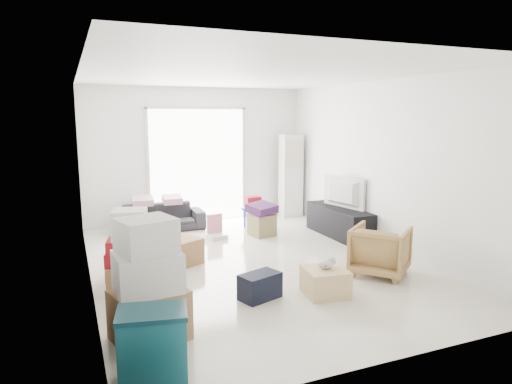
{
  "coord_description": "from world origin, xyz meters",
  "views": [
    {
      "loc": [
        -2.44,
        -5.98,
        2.14
      ],
      "look_at": [
        0.13,
        0.2,
        1.02
      ],
      "focal_mm": 32.0,
      "sensor_mm": 36.0,
      "label": 1
    }
  ],
  "objects": [
    {
      "name": "room_shell",
      "position": [
        0.0,
        0.0,
        1.35
      ],
      "size": [
        4.98,
        6.48,
        3.18
      ],
      "color": "silver",
      "rests_on": "ground"
    },
    {
      "name": "sliding_door",
      "position": [
        0.0,
        2.98,
        1.24
      ],
      "size": [
        2.1,
        0.04,
        2.33
      ],
      "color": "white",
      "rests_on": "room_shell"
    },
    {
      "name": "ac_tower",
      "position": [
        1.95,
        2.65,
        0.88
      ],
      "size": [
        0.45,
        0.3,
        1.75
      ],
      "primitive_type": "cube",
      "color": "silver",
      "rests_on": "room_shell"
    },
    {
      "name": "tv_console",
      "position": [
        2.0,
        0.81,
        0.26
      ],
      "size": [
        0.47,
        1.56,
        0.52
      ],
      "primitive_type": "cube",
      "color": "black",
      "rests_on": "room_shell"
    },
    {
      "name": "television",
      "position": [
        2.0,
        0.81,
        0.58
      ],
      "size": [
        0.74,
        1.06,
        0.13
      ],
      "primitive_type": "imported",
      "rotation": [
        0.0,
        0.0,
        1.78
      ],
      "color": "black",
      "rests_on": "tv_console"
    },
    {
      "name": "sofa",
      "position": [
        -0.9,
        2.5,
        0.32
      ],
      "size": [
        1.67,
        0.53,
        0.65
      ],
      "primitive_type": "imported",
      "rotation": [
        0.0,
        0.0,
        -0.03
      ],
      "color": "#232327",
      "rests_on": "room_shell"
    },
    {
      "name": "pillow_left",
      "position": [
        -1.19,
        2.54,
        0.71
      ],
      "size": [
        0.38,
        0.31,
        0.11
      ],
      "primitive_type": "cube",
      "rotation": [
        0.0,
        0.0,
        -0.07
      ],
      "color": "#BA8799",
      "rests_on": "sofa"
    },
    {
      "name": "pillow_right",
      "position": [
        -0.65,
        2.49,
        0.71
      ],
      "size": [
        0.38,
        0.31,
        0.13
      ],
      "primitive_type": "cube",
      "rotation": [
        0.0,
        0.0,
        -0.01
      ],
      "color": "#BA8799",
      "rests_on": "sofa"
    },
    {
      "name": "armchair",
      "position": [
        1.42,
        -1.1,
        0.37
      ],
      "size": [
        0.97,
        0.97,
        0.73
      ],
      "primitive_type": "imported",
      "rotation": [
        0.0,
        0.0,
        2.24
      ],
      "color": "#A48349",
      "rests_on": "room_shell"
    },
    {
      "name": "storage_bins",
      "position": [
        -1.9,
        -2.54,
        0.32
      ],
      "size": [
        0.61,
        0.49,
        0.63
      ],
      "rotation": [
        0.0,
        0.0,
        -0.2
      ],
      "color": "#155663",
      "rests_on": "room_shell"
    },
    {
      "name": "box_stack_a",
      "position": [
        -1.8,
        -1.77,
        0.54
      ],
      "size": [
        0.78,
        0.7,
        1.2
      ],
      "rotation": [
        0.0,
        0.0,
        0.16
      ],
      "color": "#9E6847",
      "rests_on": "room_shell"
    },
    {
      "name": "box_stack_b",
      "position": [
        -1.8,
        -0.51,
        0.45
      ],
      "size": [
        0.65,
        0.64,
        1.04
      ],
      "rotation": [
        0.0,
        0.0,
        -0.21
      ],
      "color": "#9E6847",
      "rests_on": "room_shell"
    },
    {
      "name": "box_stack_c",
      "position": [
        -1.77,
        0.06,
        0.19
      ],
      "size": [
        0.64,
        0.58,
        0.38
      ],
      "rotation": [
        0.0,
        0.0,
        -0.25
      ],
      "color": "#9E6847",
      "rests_on": "room_shell"
    },
    {
      "name": "loose_box",
      "position": [
        -0.96,
        0.36,
        0.19
      ],
      "size": [
        0.61,
        0.61,
        0.38
      ],
      "primitive_type": "cube",
      "rotation": [
        0.0,
        0.0,
        0.47
      ],
      "color": "#9E6847",
      "rests_on": "room_shell"
    },
    {
      "name": "duffel_bag",
      "position": [
        -0.43,
        -1.26,
        0.15
      ],
      "size": [
        0.55,
        0.42,
        0.31
      ],
      "primitive_type": "cube",
      "rotation": [
        0.0,
        0.0,
        0.32
      ],
      "color": "black",
      "rests_on": "room_shell"
    },
    {
      "name": "ottoman",
      "position": [
        0.73,
        1.37,
        0.2
      ],
      "size": [
        0.46,
        0.46,
        0.39
      ],
      "primitive_type": "cube",
      "rotation": [
        0.0,
        0.0,
        0.19
      ],
      "color": "olive",
      "rests_on": "room_shell"
    },
    {
      "name": "blanket",
      "position": [
        0.73,
        1.37,
        0.46
      ],
      "size": [
        0.54,
        0.54,
        0.14
      ],
      "primitive_type": "cube",
      "rotation": [
        0.0,
        0.0,
        0.3
      ],
      "color": "#442051",
      "rests_on": "ottoman"
    },
    {
      "name": "kids_table",
      "position": [
        0.8,
        1.98,
        0.44
      ],
      "size": [
        0.48,
        0.48,
        0.61
      ],
      "rotation": [
        0.0,
        0.0,
        -0.43
      ],
      "color": "#1D35B1",
      "rests_on": "room_shell"
    },
    {
      "name": "toy_walker",
      "position": [
        -0.09,
        1.52,
        0.12
      ],
      "size": [
        0.36,
        0.33,
        0.42
      ],
      "rotation": [
        0.0,
        0.0,
        0.18
      ],
      "color": "silver",
      "rests_on": "room_shell"
    },
    {
      "name": "wood_crate",
      "position": [
        0.34,
        -1.46,
        0.16
      ],
      "size": [
        0.55,
        0.55,
        0.33
      ],
      "primitive_type": "cube",
      "rotation": [
        0.0,
        0.0,
        -0.15
      ],
      "color": "tan",
      "rests_on": "room_shell"
    },
    {
      "name": "plush_bunny",
      "position": [
        0.37,
        -1.45,
        0.38
      ],
      "size": [
        0.25,
        0.15,
        0.13
      ],
      "rotation": [
        0.0,
        0.0,
        0.43
      ],
      "color": "#B2ADA8",
      "rests_on": "wood_crate"
    }
  ]
}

